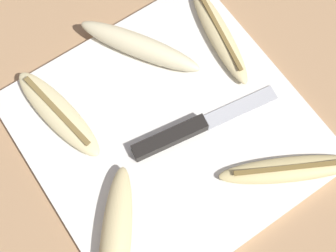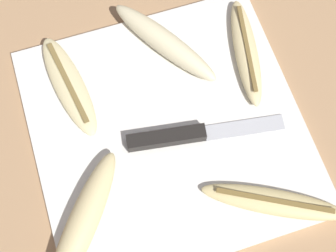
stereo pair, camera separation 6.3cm
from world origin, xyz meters
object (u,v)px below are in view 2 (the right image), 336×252
(banana_soft_right, at_px, (69,85))
(banana_pale_long, at_px, (164,42))
(banana_mellow_near, at_px, (83,223))
(banana_ripe_center, at_px, (246,51))
(knife, at_px, (179,136))
(banana_spotted_left, at_px, (274,202))

(banana_soft_right, height_order, banana_pale_long, banana_pale_long)
(banana_mellow_near, distance_m, banana_ripe_center, 0.33)
(knife, xyz_separation_m, banana_soft_right, (-0.12, -0.12, 0.00))
(banana_spotted_left, relative_size, banana_ripe_center, 1.03)
(banana_pale_long, height_order, banana_ripe_center, banana_pale_long)
(banana_mellow_near, xyz_separation_m, banana_pale_long, (-0.22, 0.18, 0.00))
(banana_pale_long, bearing_deg, banana_soft_right, -81.98)
(banana_spotted_left, bearing_deg, banana_soft_right, -138.81)
(banana_mellow_near, relative_size, banana_spotted_left, 0.98)
(banana_spotted_left, bearing_deg, banana_ripe_center, 168.25)
(knife, height_order, banana_pale_long, banana_pale_long)
(banana_pale_long, bearing_deg, knife, -9.75)
(banana_soft_right, bearing_deg, banana_spotted_left, 41.19)
(knife, xyz_separation_m, banana_mellow_near, (0.08, -0.15, 0.01))
(banana_ripe_center, bearing_deg, knife, -55.05)
(banana_ripe_center, bearing_deg, banana_mellow_near, -59.45)
(banana_mellow_near, bearing_deg, banana_soft_right, 171.74)
(banana_mellow_near, distance_m, banana_soft_right, 0.20)
(banana_soft_right, relative_size, banana_ripe_center, 0.98)
(banana_pale_long, height_order, banana_spotted_left, banana_pale_long)
(banana_mellow_near, relative_size, banana_pale_long, 1.01)
(banana_spotted_left, bearing_deg, knife, -144.39)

